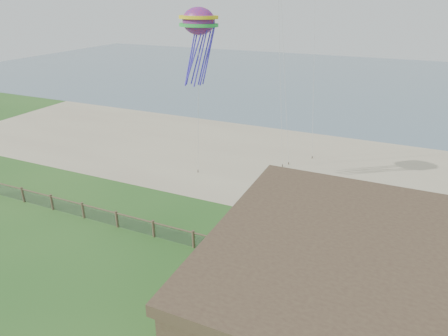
{
  "coord_description": "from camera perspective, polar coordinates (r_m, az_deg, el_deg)",
  "views": [
    {
      "loc": [
        10.57,
        -12.72,
        14.82
      ],
      "look_at": [
        1.23,
        8.0,
        4.98
      ],
      "focal_mm": 32.0,
      "sensor_mm": 36.0,
      "label": 1
    }
  ],
  "objects": [
    {
      "name": "ground",
      "position": [
        22.21,
        -12.13,
        -19.09
      ],
      "size": [
        160.0,
        160.0,
        0.0
      ],
      "primitive_type": "plane",
      "color": "#24571E",
      "rests_on": "ground"
    },
    {
      "name": "sand_beach",
      "position": [
        39.2,
        6.79,
        1.05
      ],
      "size": [
        72.0,
        20.0,
        0.02
      ],
      "primitive_type": "cube",
      "color": "tan",
      "rests_on": "ground"
    },
    {
      "name": "motel_deck",
      "position": [
        23.07,
        25.74,
        -18.57
      ],
      "size": [
        15.0,
        2.0,
        0.5
      ],
      "primitive_type": "cube",
      "color": "brown",
      "rests_on": "ground"
    },
    {
      "name": "chainlink_fence",
      "position": [
        25.8,
        -4.39,
        -10.23
      ],
      "size": [
        36.2,
        0.2,
        1.25
      ],
      "primitive_type": null,
      "color": "#4A3729",
      "rests_on": "ground"
    },
    {
      "name": "ocean",
      "position": [
        80.79,
        16.7,
        11.9
      ],
      "size": [
        160.0,
        68.0,
        0.02
      ],
      "primitive_type": "cube",
      "color": "slate",
      "rests_on": "ground"
    },
    {
      "name": "picnic_table",
      "position": [
        23.61,
        4.98,
        -14.52
      ],
      "size": [
        1.76,
        1.42,
        0.68
      ],
      "primitive_type": null,
      "rotation": [
        0.0,
        0.0,
        -0.13
      ],
      "color": "brown",
      "rests_on": "ground"
    },
    {
      "name": "octopus_kite",
      "position": [
        29.88,
        -3.58,
        17.23
      ],
      "size": [
        3.44,
        2.88,
        6.06
      ],
      "primitive_type": null,
      "rotation": [
        0.0,
        0.0,
        -0.31
      ],
      "color": "red"
    }
  ]
}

